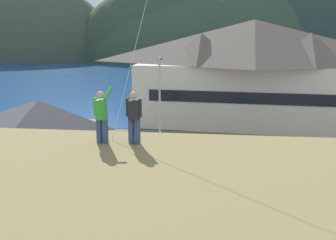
{
  "coord_description": "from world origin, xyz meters",
  "views": [
    {
      "loc": [
        2.13,
        -16.93,
        9.37
      ],
      "look_at": [
        -0.82,
        9.0,
        3.2
      ],
      "focal_mm": 39.17,
      "sensor_mm": 36.0,
      "label": 1
    }
  ],
  "objects_px": {
    "parked_car_front_row_silver": "(303,212)",
    "person_companion": "(134,116)",
    "parked_car_mid_row_center": "(180,156)",
    "parked_car_front_row_end": "(245,168)",
    "moored_boat_wharfside": "(159,91)",
    "parked_car_back_row_right": "(78,188)",
    "person_kite_flyer": "(102,115)",
    "moored_boat_outer_mooring": "(205,98)",
    "parking_light_pole": "(160,100)",
    "storage_shed_near_lot": "(41,136)",
    "harbor_lodge": "(253,69)",
    "wharf_dock": "(180,96)"
  },
  "relations": [
    {
      "from": "parked_car_front_row_end",
      "to": "person_companion",
      "type": "height_order",
      "value": "person_companion"
    },
    {
      "from": "storage_shed_near_lot",
      "to": "moored_boat_outer_mooring",
      "type": "distance_m",
      "value": 29.32
    },
    {
      "from": "storage_shed_near_lot",
      "to": "moored_boat_wharfside",
      "type": "bearing_deg",
      "value": 83.91
    },
    {
      "from": "parked_car_front_row_silver",
      "to": "harbor_lodge",
      "type": "bearing_deg",
      "value": 90.42
    },
    {
      "from": "parking_light_pole",
      "to": "person_companion",
      "type": "relative_size",
      "value": 4.32
    },
    {
      "from": "moored_boat_outer_mooring",
      "to": "parked_car_front_row_end",
      "type": "height_order",
      "value": "moored_boat_outer_mooring"
    },
    {
      "from": "harbor_lodge",
      "to": "parked_car_back_row_right",
      "type": "bearing_deg",
      "value": -118.51
    },
    {
      "from": "moored_boat_outer_mooring",
      "to": "parked_car_front_row_silver",
      "type": "bearing_deg",
      "value": -81.15
    },
    {
      "from": "storage_shed_near_lot",
      "to": "moored_boat_wharfside",
      "type": "height_order",
      "value": "storage_shed_near_lot"
    },
    {
      "from": "parked_car_front_row_silver",
      "to": "parking_light_pole",
      "type": "bearing_deg",
      "value": 127.73
    },
    {
      "from": "moored_boat_wharfside",
      "to": "person_companion",
      "type": "relative_size",
      "value": 4.21
    },
    {
      "from": "harbor_lodge",
      "to": "parked_car_front_row_end",
      "type": "xyz_separation_m",
      "value": [
        -2.09,
        -16.99,
        -4.68
      ]
    },
    {
      "from": "moored_boat_wharfside",
      "to": "parking_light_pole",
      "type": "relative_size",
      "value": 0.97
    },
    {
      "from": "harbor_lodge",
      "to": "wharf_dock",
      "type": "distance_m",
      "value": 17.32
    },
    {
      "from": "moored_boat_wharfside",
      "to": "parked_car_back_row_right",
      "type": "xyz_separation_m",
      "value": [
        0.67,
        -37.36,
        0.34
      ]
    },
    {
      "from": "parked_car_mid_row_center",
      "to": "parked_car_front_row_end",
      "type": "height_order",
      "value": "same"
    },
    {
      "from": "moored_boat_outer_mooring",
      "to": "person_companion",
      "type": "distance_m",
      "value": 39.02
    },
    {
      "from": "parked_car_front_row_end",
      "to": "parking_light_pole",
      "type": "height_order",
      "value": "parking_light_pole"
    },
    {
      "from": "storage_shed_near_lot",
      "to": "parking_light_pole",
      "type": "bearing_deg",
      "value": 32.88
    },
    {
      "from": "wharf_dock",
      "to": "parked_car_front_row_end",
      "type": "distance_m",
      "value": 31.67
    },
    {
      "from": "parked_car_back_row_right",
      "to": "parking_light_pole",
      "type": "xyz_separation_m",
      "value": [
        3.28,
        9.4,
        3.34
      ]
    },
    {
      "from": "harbor_lodge",
      "to": "moored_boat_outer_mooring",
      "type": "height_order",
      "value": "harbor_lodge"
    },
    {
      "from": "harbor_lodge",
      "to": "storage_shed_near_lot",
      "type": "height_order",
      "value": "harbor_lodge"
    },
    {
      "from": "storage_shed_near_lot",
      "to": "parking_light_pole",
      "type": "xyz_separation_m",
      "value": [
        7.45,
        4.81,
        1.76
      ]
    },
    {
      "from": "wharf_dock",
      "to": "parked_car_mid_row_center",
      "type": "xyz_separation_m",
      "value": [
        2.35,
        -29.09,
        0.71
      ]
    },
    {
      "from": "moored_boat_outer_mooring",
      "to": "person_companion",
      "type": "xyz_separation_m",
      "value": [
        -1.85,
        -38.51,
        6.04
      ]
    },
    {
      "from": "moored_boat_wharfside",
      "to": "parked_car_front_row_silver",
      "type": "bearing_deg",
      "value": -72.37
    },
    {
      "from": "harbor_lodge",
      "to": "wharf_dock",
      "type": "relative_size",
      "value": 1.62
    },
    {
      "from": "wharf_dock",
      "to": "person_kite_flyer",
      "type": "xyz_separation_m",
      "value": [
        0.74,
        -41.84,
        6.42
      ]
    },
    {
      "from": "moored_boat_wharfside",
      "to": "parked_car_mid_row_center",
      "type": "relative_size",
      "value": 1.71
    },
    {
      "from": "storage_shed_near_lot",
      "to": "parked_car_front_row_silver",
      "type": "xyz_separation_m",
      "value": [
        15.82,
        -6.01,
        -1.58
      ]
    },
    {
      "from": "parked_car_front_row_end",
      "to": "parking_light_pole",
      "type": "distance_m",
      "value": 8.72
    },
    {
      "from": "parked_car_front_row_end",
      "to": "moored_boat_outer_mooring",
      "type": "bearing_deg",
      "value": 96.03
    },
    {
      "from": "moored_boat_outer_mooring",
      "to": "parking_light_pole",
      "type": "height_order",
      "value": "parking_light_pole"
    },
    {
      "from": "moored_boat_outer_mooring",
      "to": "person_companion",
      "type": "relative_size",
      "value": 4.75
    },
    {
      "from": "parked_car_mid_row_center",
      "to": "wharf_dock",
      "type": "bearing_deg",
      "value": 94.62
    },
    {
      "from": "storage_shed_near_lot",
      "to": "moored_boat_outer_mooring",
      "type": "bearing_deg",
      "value": 68.67
    },
    {
      "from": "parked_car_front_row_silver",
      "to": "person_companion",
      "type": "xyz_separation_m",
      "value": [
        -7.03,
        -5.24,
        5.69
      ]
    },
    {
      "from": "person_companion",
      "to": "parked_car_front_row_silver",
      "type": "bearing_deg",
      "value": 36.72
    },
    {
      "from": "storage_shed_near_lot",
      "to": "parked_car_back_row_right",
      "type": "bearing_deg",
      "value": -47.73
    },
    {
      "from": "parked_car_front_row_silver",
      "to": "person_kite_flyer",
      "type": "height_order",
      "value": "person_kite_flyer"
    },
    {
      "from": "moored_boat_wharfside",
      "to": "person_kite_flyer",
      "type": "relative_size",
      "value": 3.94
    },
    {
      "from": "moored_boat_wharfside",
      "to": "person_companion",
      "type": "bearing_deg",
      "value": -83.13
    },
    {
      "from": "moored_boat_outer_mooring",
      "to": "parked_car_front_row_silver",
      "type": "height_order",
      "value": "moored_boat_outer_mooring"
    },
    {
      "from": "parked_car_mid_row_center",
      "to": "person_kite_flyer",
      "type": "height_order",
      "value": "person_kite_flyer"
    },
    {
      "from": "storage_shed_near_lot",
      "to": "wharf_dock",
      "type": "xyz_separation_m",
      "value": [
        6.98,
        30.55,
        -2.29
      ]
    },
    {
      "from": "storage_shed_near_lot",
      "to": "parking_light_pole",
      "type": "distance_m",
      "value": 9.04
    },
    {
      "from": "storage_shed_near_lot",
      "to": "parked_car_mid_row_center",
      "type": "distance_m",
      "value": 9.58
    },
    {
      "from": "moored_boat_wharfside",
      "to": "person_kite_flyer",
      "type": "height_order",
      "value": "person_kite_flyer"
    },
    {
      "from": "parked_car_back_row_right",
      "to": "person_kite_flyer",
      "type": "relative_size",
      "value": 2.28
    }
  ]
}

